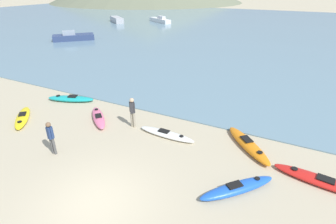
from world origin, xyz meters
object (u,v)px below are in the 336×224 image
person_near_foreground (51,136)px  moored_boat_0 (73,37)px  kayak_on_sand_5 (71,99)px  kayak_on_sand_6 (248,144)px  kayak_on_sand_4 (238,188)px  kayak_on_sand_3 (167,134)px  kayak_on_sand_0 (23,117)px  kayak_on_sand_1 (320,180)px  kayak_on_sand_2 (98,117)px  person_near_waterline (132,111)px  moored_boat_1 (160,20)px  moored_boat_2 (117,20)px

person_near_foreground → moored_boat_0: size_ratio=0.32×
kayak_on_sand_5 → kayak_on_sand_6: size_ratio=1.07×
kayak_on_sand_4 → kayak_on_sand_3: bearing=151.0°
kayak_on_sand_0 → kayak_on_sand_4: bearing=-1.0°
kayak_on_sand_4 → person_near_foreground: person_near_foreground is taller
kayak_on_sand_1 → person_near_foreground: size_ratio=2.16×
kayak_on_sand_2 → kayak_on_sand_4: size_ratio=0.90×
kayak_on_sand_6 → moored_boat_0: (-25.80, 15.12, 0.30)m
kayak_on_sand_3 → moored_boat_0: size_ratio=0.60×
kayak_on_sand_4 → moored_boat_0: size_ratio=0.54×
kayak_on_sand_0 → kayak_on_sand_2: size_ratio=1.02×
kayak_on_sand_1 → kayak_on_sand_6: (-2.94, 1.21, 0.04)m
kayak_on_sand_0 → kayak_on_sand_1: (14.74, 1.63, 0.01)m
kayak_on_sand_4 → moored_boat_0: 31.76m
kayak_on_sand_0 → kayak_on_sand_2: (3.82, 1.87, 0.03)m
kayak_on_sand_2 → person_near_foreground: bearing=-84.1°
kayak_on_sand_4 → kayak_on_sand_5: 12.01m
person_near_foreground → person_near_waterline: 4.06m
person_near_foreground → moored_boat_0: bearing=133.0°
kayak_on_sand_2 → moored_boat_1: (-15.75, 36.35, 0.32)m
kayak_on_sand_2 → moored_boat_2: 40.06m
kayak_on_sand_4 → moored_boat_2: bearing=132.1°
kayak_on_sand_4 → moored_boat_0: bearing=145.1°
moored_boat_1 → moored_boat_2: moored_boat_1 is taller
kayak_on_sand_0 → kayak_on_sand_1: bearing=6.3°
kayak_on_sand_5 → kayak_on_sand_3: bearing=-8.1°
kayak_on_sand_6 → kayak_on_sand_5: bearing=178.6°
kayak_on_sand_4 → moored_boat_0: moored_boat_0 is taller
kayak_on_sand_2 → moored_boat_0: bearing=137.9°
kayak_on_sand_1 → kayak_on_sand_4: (-2.69, -1.84, 0.03)m
person_near_waterline → moored_boat_0: person_near_waterline is taller
kayak_on_sand_5 → person_near_foreground: (3.66, -4.63, 0.74)m
kayak_on_sand_2 → moored_boat_0: (-17.82, 16.09, 0.32)m
kayak_on_sand_5 → moored_boat_0: size_ratio=0.61×
kayak_on_sand_0 → moored_boat_0: 22.78m
kayak_on_sand_2 → moored_boat_1: size_ratio=0.42×
person_near_foreground → moored_boat_2: bearing=123.1°
kayak_on_sand_2 → kayak_on_sand_5: (-3.31, 1.24, 0.01)m
kayak_on_sand_2 → moored_boat_0: size_ratio=0.48×
moored_boat_0 → moored_boat_1: bearing=84.2°
kayak_on_sand_4 → moored_boat_0: (-26.05, 18.17, 0.31)m
kayak_on_sand_0 → person_near_waterline: (5.97, 2.11, 0.81)m
kayak_on_sand_0 → kayak_on_sand_5: size_ratio=0.80×
kayak_on_sand_1 → kayak_on_sand_6: bearing=157.6°
kayak_on_sand_0 → kayak_on_sand_3: bearing=14.4°
kayak_on_sand_5 → person_near_waterline: size_ratio=1.86×
kayak_on_sand_6 → person_near_foreground: bearing=-150.2°
kayak_on_sand_6 → kayak_on_sand_1: bearing=-22.4°
kayak_on_sand_2 → moored_boat_1: 39.62m
kayak_on_sand_1 → kayak_on_sand_3: bearing=176.5°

